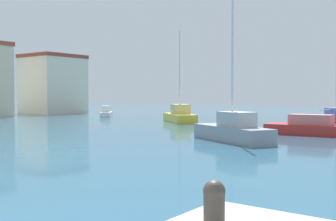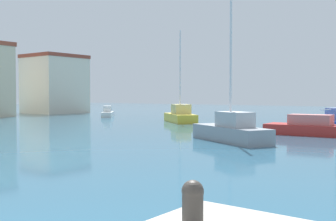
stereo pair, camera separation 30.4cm
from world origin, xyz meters
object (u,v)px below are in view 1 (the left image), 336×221
(mooring_bollard, at_px, (214,202))
(sailboat_yellow_far_left, at_px, (180,115))
(sailboat_grey_outer_mooring, at_px, (233,130))
(motorboat_red_center_channel, at_px, (324,128))
(motorboat_white_mid_harbor, at_px, (106,113))

(mooring_bollard, height_order, sailboat_yellow_far_left, sailboat_yellow_far_left)
(sailboat_grey_outer_mooring, height_order, motorboat_red_center_channel, sailboat_grey_outer_mooring)
(sailboat_yellow_far_left, distance_m, motorboat_white_mid_harbor, 12.93)
(sailboat_yellow_far_left, xyz_separation_m, motorboat_red_center_channel, (-5.35, -15.07, -0.19))
(motorboat_white_mid_harbor, xyz_separation_m, motorboat_red_center_channel, (-8.11, -27.70, 0.00))
(sailboat_grey_outer_mooring, bearing_deg, mooring_bollard, -152.79)
(mooring_bollard, height_order, motorboat_red_center_channel, mooring_bollard)
(sailboat_yellow_far_left, bearing_deg, mooring_bollard, -144.20)
(mooring_bollard, xyz_separation_m, sailboat_yellow_far_left, (28.44, 20.52, -0.67))
(mooring_bollard, relative_size, motorboat_white_mid_harbor, 0.14)
(motorboat_white_mid_harbor, xyz_separation_m, sailboat_grey_outer_mooring, (-14.69, -24.66, 0.19))
(mooring_bollard, relative_size, sailboat_yellow_far_left, 0.06)
(sailboat_yellow_far_left, xyz_separation_m, sailboat_grey_outer_mooring, (-11.94, -12.03, -0.01))
(sailboat_yellow_far_left, bearing_deg, motorboat_white_mid_harbor, 77.70)
(motorboat_red_center_channel, bearing_deg, sailboat_yellow_far_left, 70.45)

